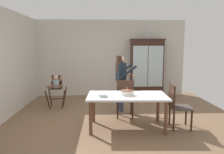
{
  "coord_description": "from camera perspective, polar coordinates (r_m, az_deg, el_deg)",
  "views": [
    {
      "loc": [
        -0.27,
        -4.98,
        1.78
      ],
      "look_at": [
        -0.02,
        0.7,
        0.95
      ],
      "focal_mm": 33.94,
      "sensor_mm": 36.0,
      "label": 1
    }
  ],
  "objects": [
    {
      "name": "ground_plane",
      "position": [
        5.3,
        0.58,
        -11.33
      ],
      "size": [
        6.24,
        6.24,
        0.0
      ],
      "primitive_type": "plane",
      "color": "brown"
    },
    {
      "name": "wall_back",
      "position": [
        7.63,
        -0.46,
        5.07
      ],
      "size": [
        5.32,
        0.06,
        2.7
      ],
      "primitive_type": "cube",
      "color": "beige",
      "rests_on": "ground_plane"
    },
    {
      "name": "wall_left",
      "position": [
        5.53,
        -27.79,
        2.89
      ],
      "size": [
        0.06,
        5.32,
        2.7
      ],
      "primitive_type": "cube",
      "color": "beige",
      "rests_on": "ground_plane"
    },
    {
      "name": "china_cabinet",
      "position": [
        7.55,
        9.31,
        2.43
      ],
      "size": [
        1.17,
        0.48,
        2.03
      ],
      "color": "#382116",
      "rests_on": "ground_plane"
    },
    {
      "name": "ceramic_vase",
      "position": [
        7.52,
        9.41,
        11.02
      ],
      "size": [
        0.13,
        0.13,
        0.27
      ],
      "color": "#B2B7B2",
      "rests_on": "china_cabinet"
    },
    {
      "name": "high_chair_with_toddler",
      "position": [
        6.37,
        -14.82,
        -2.17
      ],
      "size": [
        0.62,
        0.72,
        0.95
      ],
      "rotation": [
        0.0,
        0.0,
        0.08
      ],
      "color": "#382116",
      "rests_on": "ground_plane"
    },
    {
      "name": "adult_person",
      "position": [
        5.78,
        2.46,
        0.23
      ],
      "size": [
        0.58,
        0.57,
        1.53
      ],
      "rotation": [
        0.0,
        0.0,
        1.79
      ],
      "color": "#3D4C6B",
      "rests_on": "ground_plane"
    },
    {
      "name": "dining_table",
      "position": [
        4.6,
        4.08,
        -5.91
      ],
      "size": [
        1.73,
        0.97,
        0.74
      ],
      "color": "silver",
      "rests_on": "ground_plane"
    },
    {
      "name": "birthday_cake",
      "position": [
        4.55,
        4.07,
        -4.22
      ],
      "size": [
        0.28,
        0.28,
        0.19
      ],
      "color": "white",
      "rests_on": "dining_table"
    },
    {
      "name": "serving_bowl",
      "position": [
        4.39,
        -2.38,
        -5.02
      ],
      "size": [
        0.18,
        0.18,
        0.05
      ],
      "primitive_type": "cylinder",
      "color": "#B2BCC6",
      "rests_on": "dining_table"
    },
    {
      "name": "dining_chair_far_side",
      "position": [
        5.27,
        3.52,
        -5.14
      ],
      "size": [
        0.46,
        0.46,
        0.96
      ],
      "rotation": [
        0.0,
        0.0,
        3.1
      ],
      "color": "#382116",
      "rests_on": "ground_plane"
    },
    {
      "name": "dining_chair_right_end",
      "position": [
        4.82,
        16.88,
        -6.77
      ],
      "size": [
        0.47,
        0.47,
        0.96
      ],
      "rotation": [
        0.0,
        0.0,
        1.5
      ],
      "color": "#382116",
      "rests_on": "ground_plane"
    }
  ]
}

